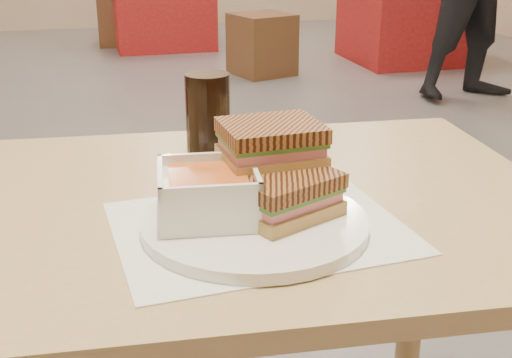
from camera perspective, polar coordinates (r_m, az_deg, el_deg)
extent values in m
cube|color=tan|center=(1.00, -8.16, -2.79)|extent=(1.24, 0.78, 0.03)
cylinder|color=tan|center=(1.55, 13.20, -9.54)|extent=(0.06, 0.06, 0.72)
cube|color=white|center=(0.90, 0.24, -4.14)|extent=(0.40, 0.33, 0.00)
cylinder|color=white|center=(0.89, -0.11, -3.80)|extent=(0.30, 0.30, 0.02)
cube|color=white|center=(0.89, -4.08, -1.62)|extent=(0.14, 0.14, 0.05)
cube|color=orange|center=(0.88, -4.13, 0.19)|extent=(0.11, 0.11, 0.01)
cube|color=white|center=(0.88, -0.15, 0.65)|extent=(0.02, 0.13, 0.02)
cube|color=white|center=(0.87, -8.15, 0.25)|extent=(0.02, 0.13, 0.02)
cube|color=white|center=(0.93, -4.41, 1.78)|extent=(0.13, 0.02, 0.02)
cube|color=white|center=(0.82, -3.83, -1.06)|extent=(0.13, 0.02, 0.02)
cube|color=tan|center=(0.90, 2.33, -2.46)|extent=(0.17, 0.16, 0.02)
cube|color=#D36E77|center=(0.89, 2.35, -1.49)|extent=(0.15, 0.14, 0.01)
cube|color=#386B23|center=(0.89, 2.35, -0.90)|extent=(0.16, 0.15, 0.01)
cube|color=brown|center=(0.88, 2.37, -0.11)|extent=(0.17, 0.16, 0.02)
cube|color=tan|center=(0.93, 1.29, 1.83)|extent=(0.14, 0.12, 0.02)
cube|color=#D36E77|center=(0.93, 1.29, 2.80)|extent=(0.13, 0.11, 0.01)
cube|color=#386B23|center=(0.93, 1.30, 3.39)|extent=(0.14, 0.12, 0.01)
cube|color=brown|center=(0.92, 1.31, 4.18)|extent=(0.14, 0.12, 0.02)
cylinder|color=black|center=(1.11, -4.10, 4.97)|extent=(0.07, 0.07, 0.16)
cube|color=#B3231D|center=(5.94, 12.79, 13.69)|extent=(0.94, 0.94, 0.81)
cube|color=#B3231D|center=(6.55, -8.05, 14.52)|extent=(0.91, 0.91, 0.78)
cube|color=brown|center=(5.28, 0.51, 11.37)|extent=(0.52, 0.52, 0.46)
cube|color=brown|center=(6.29, 11.97, 12.49)|extent=(0.41, 0.41, 0.46)
cube|color=brown|center=(6.73, -11.29, 13.22)|extent=(0.47, 0.47, 0.49)
cube|color=brown|center=(6.97, -5.59, 13.70)|extent=(0.45, 0.45, 0.47)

